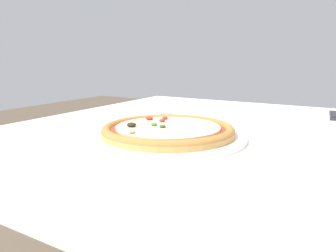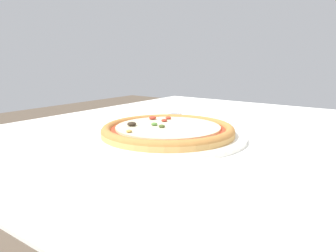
% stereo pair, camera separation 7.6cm
% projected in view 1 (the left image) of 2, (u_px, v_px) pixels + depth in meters
% --- Properties ---
extents(dining_table, '(1.25, 1.14, 0.71)m').
position_uv_depth(dining_table, '(247.00, 164.00, 0.82)').
color(dining_table, '#997047').
rests_on(dining_table, ground_plane).
extents(pizza_plate, '(0.36, 0.36, 0.04)m').
position_uv_depth(pizza_plate, '(168.00, 132.00, 0.76)').
color(pizza_plate, white).
rests_on(pizza_plate, dining_table).
extents(fork, '(0.05, 0.17, 0.00)m').
position_uv_depth(fork, '(158.00, 117.00, 1.03)').
color(fork, silver).
rests_on(fork, dining_table).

